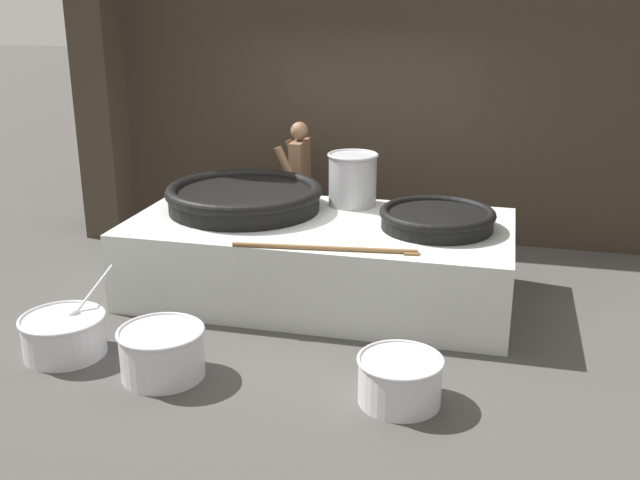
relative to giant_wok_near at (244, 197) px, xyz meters
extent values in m
plane|color=#474442|center=(0.83, -0.20, -0.89)|extent=(60.00, 60.00, 0.00)
cube|color=#382D23|center=(0.83, 1.92, 1.01)|extent=(7.13, 0.24, 3.80)
cube|color=#382D23|center=(-2.11, 1.07, 1.01)|extent=(0.44, 0.44, 3.80)
cube|color=silver|center=(0.83, -0.20, -0.51)|extent=(3.61, 1.81, 0.76)
cylinder|color=black|center=(0.00, 0.00, -0.04)|extent=(1.50, 1.50, 0.19)
torus|color=black|center=(0.00, 0.00, 0.06)|extent=(1.56, 1.56, 0.12)
cylinder|color=black|center=(1.92, -0.16, -0.06)|extent=(1.02, 1.02, 0.14)
torus|color=black|center=(1.92, -0.16, 0.01)|extent=(1.06, 1.06, 0.08)
cylinder|color=#9E9EA3|center=(1.01, 0.44, 0.12)|extent=(0.48, 0.48, 0.52)
torus|color=#9E9EA3|center=(1.01, 0.44, 0.38)|extent=(0.52, 0.52, 0.03)
cylinder|color=brown|center=(1.06, -1.00, -0.11)|extent=(1.57, 0.22, 0.04)
cube|color=brown|center=(1.79, -0.92, -0.12)|extent=(0.13, 0.11, 0.02)
cylinder|color=brown|center=(0.24, 1.11, -0.53)|extent=(0.11, 0.11, 0.71)
cylinder|color=brown|center=(0.24, 1.27, -0.53)|extent=(0.11, 0.11, 0.71)
cube|color=#722D4C|center=(0.24, 1.19, -0.39)|extent=(0.17, 0.22, 0.47)
cube|color=brown|center=(0.24, 1.19, 0.09)|extent=(0.14, 0.43, 0.53)
cylinder|color=brown|center=(0.16, 0.97, 0.09)|extent=(0.29, 0.09, 0.49)
cylinder|color=brown|center=(0.16, 1.41, 0.09)|extent=(0.29, 0.09, 0.49)
sphere|color=brown|center=(0.24, 1.19, 0.46)|extent=(0.20, 0.20, 0.20)
cylinder|color=silver|center=(-0.89, -1.93, -0.73)|extent=(0.66, 0.66, 0.32)
torus|color=silver|center=(-0.89, -1.93, -0.57)|extent=(0.69, 0.69, 0.03)
cylinder|color=tan|center=(-0.89, -1.93, -0.66)|extent=(0.58, 0.58, 0.08)
sphere|color=silver|center=(-0.85, -1.82, -0.59)|extent=(0.12, 0.12, 0.12)
cylinder|color=silver|center=(-0.78, -1.61, -0.44)|extent=(0.18, 0.43, 0.32)
cylinder|color=silver|center=(1.87, -2.01, -0.72)|extent=(0.60, 0.60, 0.34)
torus|color=silver|center=(1.87, -2.01, -0.55)|extent=(0.63, 0.63, 0.03)
cylinder|color=orange|center=(1.87, -2.01, -0.65)|extent=(0.53, 0.53, 0.08)
cylinder|color=orange|center=(1.77, -2.08, -0.59)|extent=(0.07, 0.06, 0.03)
cylinder|color=orange|center=(1.90, -1.94, -0.59)|extent=(0.03, 0.06, 0.03)
cylinder|color=orange|center=(1.83, -1.90, -0.59)|extent=(0.05, 0.05, 0.03)
cylinder|color=orange|center=(2.01, -2.04, -0.59)|extent=(0.05, 0.03, 0.02)
cylinder|color=orange|center=(2.08, -1.98, -0.58)|extent=(0.05, 0.05, 0.04)
cylinder|color=orange|center=(1.90, -1.98, -0.58)|extent=(0.06, 0.06, 0.04)
cylinder|color=orange|center=(1.90, -1.99, -0.58)|extent=(0.05, 0.05, 0.04)
cylinder|color=orange|center=(1.99, -1.99, -0.59)|extent=(0.05, 0.04, 0.03)
cylinder|color=orange|center=(1.74, -2.05, -0.59)|extent=(0.05, 0.04, 0.04)
cylinder|color=orange|center=(1.97, -2.18, -0.59)|extent=(0.05, 0.05, 0.04)
cylinder|color=orange|center=(1.94, -2.14, -0.58)|extent=(0.06, 0.05, 0.04)
cylinder|color=silver|center=(0.04, -2.06, -0.70)|extent=(0.64, 0.64, 0.38)
torus|color=silver|center=(0.04, -2.06, -0.51)|extent=(0.67, 0.67, 0.03)
cylinder|color=#6B9347|center=(0.04, -2.06, -0.62)|extent=(0.56, 0.56, 0.09)
camera|label=1|loc=(2.47, -6.79, 1.95)|focal=42.00mm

